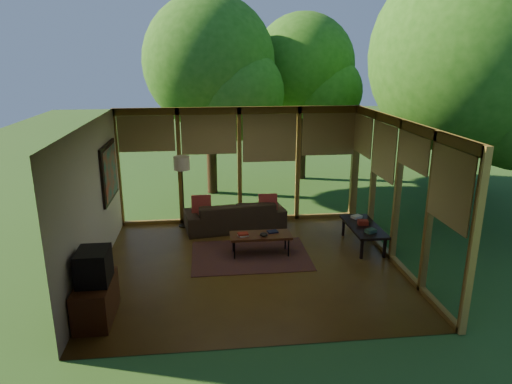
{
  "coord_description": "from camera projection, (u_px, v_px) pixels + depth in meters",
  "views": [
    {
      "loc": [
        -0.78,
        -7.78,
        3.77
      ],
      "look_at": [
        0.18,
        0.7,
        1.24
      ],
      "focal_mm": 32.0,
      "sensor_mm": 36.0,
      "label": 1
    }
  ],
  "objects": [
    {
      "name": "rug",
      "position": [
        250.0,
        255.0,
        9.0
      ],
      "size": [
        2.29,
        1.62,
        0.01
      ],
      "primitive_type": "cube",
      "color": "brown",
      "rests_on": "floor"
    },
    {
      "name": "floor",
      "position": [
        251.0,
        266.0,
        8.57
      ],
      "size": [
        5.5,
        5.5,
        0.0
      ],
      "primitive_type": "plane",
      "color": "brown",
      "rests_on": "ground"
    },
    {
      "name": "exterior_lawn",
      "position": [
        441.0,
        162.0,
        17.05
      ],
      "size": [
        40.0,
        40.0,
        0.0
      ],
      "primitive_type": "plane",
      "color": "#2C5520",
      "rests_on": "ground"
    },
    {
      "name": "side_console",
      "position": [
        363.0,
        227.0,
        9.36
      ],
      "size": [
        0.6,
        1.4,
        0.46
      ],
      "color": "black",
      "rests_on": "floor"
    },
    {
      "name": "window_wall_right",
      "position": [
        397.0,
        192.0,
        8.48
      ],
      "size": [
        0.12,
        5.0,
        2.7
      ],
      "primitive_type": "cube",
      "color": "olive",
      "rests_on": "ground"
    },
    {
      "name": "tree_far",
      "position": [
        455.0,
        91.0,
        12.99
      ],
      "size": [
        3.22,
        3.22,
        4.46
      ],
      "color": "#382314",
      "rests_on": "ground"
    },
    {
      "name": "console_book_a",
      "position": [
        371.0,
        231.0,
        8.95
      ],
      "size": [
        0.24,
        0.21,
        0.07
      ],
      "primitive_type": "cube",
      "rotation": [
        0.0,
        0.0,
        0.4
      ],
      "color": "#2E5243",
      "rests_on": "side_console"
    },
    {
      "name": "ct_book_side",
      "position": [
        273.0,
        232.0,
        9.05
      ],
      "size": [
        0.23,
        0.19,
        0.03
      ],
      "primitive_type": "cube",
      "rotation": [
        0.0,
        0.0,
        0.21
      ],
      "color": "black",
      "rests_on": "coffee_table"
    },
    {
      "name": "wall_front",
      "position": [
        270.0,
        255.0,
        5.8
      ],
      "size": [
        5.5,
        0.04,
        2.7
      ],
      "primitive_type": "cube",
      "color": "beige",
      "rests_on": "ground"
    },
    {
      "name": "ct_book_lower",
      "position": [
        243.0,
        235.0,
        8.86
      ],
      "size": [
        0.23,
        0.2,
        0.03
      ],
      "primitive_type": "cube",
      "rotation": [
        0.0,
        0.0,
        0.35
      ],
      "color": "beige",
      "rests_on": "coffee_table"
    },
    {
      "name": "console_book_b",
      "position": [
        363.0,
        222.0,
        9.38
      ],
      "size": [
        0.23,
        0.18,
        0.09
      ],
      "primitive_type": "cube",
      "rotation": [
        0.0,
        0.0,
        -0.16
      ],
      "color": "maroon",
      "rests_on": "side_console"
    },
    {
      "name": "television",
      "position": [
        94.0,
        266.0,
        6.62
      ],
      "size": [
        0.45,
        0.55,
        0.5
      ],
      "primitive_type": "cube",
      "color": "black",
      "rests_on": "media_cabinet"
    },
    {
      "name": "coffee_table",
      "position": [
        261.0,
        236.0,
        8.96
      ],
      "size": [
        1.2,
        0.5,
        0.43
      ],
      "color": "#522916",
      "rests_on": "floor"
    },
    {
      "name": "sofa",
      "position": [
        235.0,
        215.0,
        10.36
      ],
      "size": [
        2.34,
        1.2,
        0.65
      ],
      "primitive_type": "imported",
      "rotation": [
        0.0,
        0.0,
        3.3
      ],
      "color": "#332619",
      "rests_on": "floor"
    },
    {
      "name": "media_cabinet",
      "position": [
        96.0,
        300.0,
        6.78
      ],
      "size": [
        0.5,
        1.0,
        0.6
      ],
      "primitive_type": "cube",
      "color": "#522916",
      "rests_on": "floor"
    },
    {
      "name": "window_wall_back",
      "position": [
        240.0,
        166.0,
        10.56
      ],
      "size": [
        5.5,
        0.12,
        2.7
      ],
      "primitive_type": "cube",
      "color": "olive",
      "rests_on": "ground"
    },
    {
      "name": "floor_lamp",
      "position": [
        182.0,
        167.0,
        10.18
      ],
      "size": [
        0.36,
        0.36,
        1.65
      ],
      "color": "black",
      "rests_on": "floor"
    },
    {
      "name": "pillow_left",
      "position": [
        201.0,
        205.0,
        10.16
      ],
      "size": [
        0.43,
        0.23,
        0.45
      ],
      "primitive_type": "cube",
      "rotation": [
        -0.21,
        0.0,
        0.0
      ],
      "color": "maroon",
      "rests_on": "sofa"
    },
    {
      "name": "console_book_c",
      "position": [
        357.0,
        217.0,
        9.76
      ],
      "size": [
        0.25,
        0.22,
        0.06
      ],
      "primitive_type": "cube",
      "rotation": [
        0.0,
        0.0,
        0.43
      ],
      "color": "beige",
      "rests_on": "side_console"
    },
    {
      "name": "tree_se",
      "position": [
        473.0,
        56.0,
        9.63
      ],
      "size": [
        4.35,
        4.35,
        5.97
      ],
      "color": "#382314",
      "rests_on": "ground"
    },
    {
      "name": "ceiling",
      "position": [
        250.0,
        122.0,
        7.8
      ],
      "size": [
        5.5,
        5.5,
        0.0
      ],
      "primitive_type": "plane",
      "rotation": [
        3.14,
        0.0,
        0.0
      ],
      "color": "silver",
      "rests_on": "ground"
    },
    {
      "name": "wall_painting",
      "position": [
        109.0,
        172.0,
        9.17
      ],
      "size": [
        0.06,
        1.35,
        1.15
      ],
      "color": "black",
      "rests_on": "wall_left"
    },
    {
      "name": "ct_book_upper",
      "position": [
        243.0,
        234.0,
        8.85
      ],
      "size": [
        0.21,
        0.17,
        0.03
      ],
      "primitive_type": "cube",
      "rotation": [
        0.0,
        0.0,
        0.15
      ],
      "color": "maroon",
      "rests_on": "coffee_table"
    },
    {
      "name": "ct_bowl",
      "position": [
        264.0,
        234.0,
        8.85
      ],
      "size": [
        0.16,
        0.16,
        0.07
      ],
      "primitive_type": "ellipsoid",
      "color": "black",
      "rests_on": "coffee_table"
    },
    {
      "name": "wall_left",
      "position": [
        93.0,
        203.0,
        7.89
      ],
      "size": [
        0.04,
        5.0,
        2.7
      ],
      "primitive_type": "cube",
      "color": "beige",
      "rests_on": "ground"
    },
    {
      "name": "tree_ne",
      "position": [
        303.0,
        66.0,
        13.88
      ],
      "size": [
        3.1,
        3.1,
        5.08
      ],
      "color": "#382314",
      "rests_on": "ground"
    },
    {
      "name": "tree_nw",
      "position": [
        209.0,
        63.0,
        12.25
      ],
      "size": [
        3.57,
        3.57,
        5.42
      ],
      "color": "#382314",
      "rests_on": "ground"
    },
    {
      "name": "pillow_right",
      "position": [
        268.0,
        203.0,
        10.32
      ],
      "size": [
        0.41,
        0.22,
        0.43
      ],
      "primitive_type": "cube",
      "rotation": [
        -0.21,
        0.0,
        0.0
      ],
      "color": "maroon",
      "rests_on": "sofa"
    }
  ]
}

